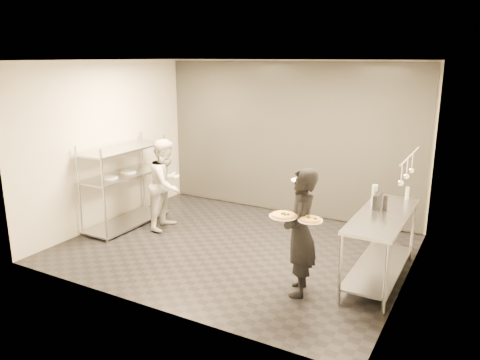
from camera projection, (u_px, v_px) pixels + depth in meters
The scene contains 13 objects.
room_shell at pixel (269, 146), 7.83m from camera, with size 5.00×4.00×2.80m.
pass_rack at pixel (125, 182), 8.00m from camera, with size 0.60×1.60×1.50m.
prep_counter at pixel (381, 235), 6.01m from camera, with size 0.60×1.80×0.92m.
utensil_rail at pixel (408, 168), 5.66m from camera, with size 0.07×1.20×0.31m.
waiter at pixel (301, 233), 5.64m from camera, with size 0.58×0.38×1.59m, color black.
chef at pixel (166, 184), 7.88m from camera, with size 0.75×0.58×1.54m, color silver.
pizza_plate_near at pixel (283, 215), 5.42m from camera, with size 0.33×0.33×0.05m.
pizza_plate_far at pixel (310, 219), 5.29m from camera, with size 0.28×0.28×0.05m.
salad_plate at pixel (302, 179), 5.77m from camera, with size 0.27×0.27×0.07m.
pos_monitor at pixel (378, 201), 6.14m from camera, with size 0.05×0.27×0.19m, color black.
bottle_green at pixel (374, 195), 6.28m from camera, with size 0.08×0.08×0.27m, color gray.
bottle_clear at pixel (407, 193), 6.52m from camera, with size 0.05×0.05×0.18m, color gray.
bottle_dark at pixel (385, 203), 6.03m from camera, with size 0.06×0.06×0.20m, color black.
Camera 1 is at (3.32, -5.80, 2.85)m, focal length 35.00 mm.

